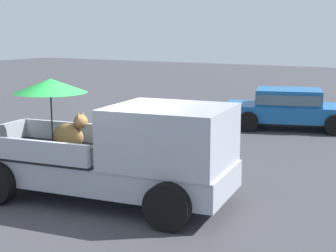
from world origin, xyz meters
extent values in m
plane|color=#38383D|center=(0.00, 0.00, 0.00)|extent=(80.00, 80.00, 0.00)
cylinder|color=black|center=(1.59, 1.22, 0.40)|extent=(0.83, 0.39, 0.80)
cylinder|color=black|center=(1.87, -0.72, 0.40)|extent=(0.83, 0.39, 0.80)
cylinder|color=black|center=(-1.87, 0.72, 0.40)|extent=(0.83, 0.39, 0.80)
cube|color=#9EA3AD|center=(0.00, 0.00, 0.57)|extent=(5.21, 2.50, 0.50)
cube|color=#9EA3AD|center=(1.39, 0.20, 1.36)|extent=(2.34, 2.14, 1.08)
cube|color=#4C606B|center=(2.38, 0.34, 1.56)|extent=(0.31, 1.71, 0.64)
cube|color=black|center=(-1.14, -0.16, 0.85)|extent=(3.03, 2.22, 0.06)
cube|color=#9EA3AD|center=(-1.27, 0.75, 1.08)|extent=(2.79, 0.50, 0.40)
cube|color=#9EA3AD|center=(-1.01, -1.08, 1.08)|extent=(2.79, 0.50, 0.40)
ellipsoid|color=olive|center=(-0.91, 0.06, 1.14)|extent=(0.72, 0.41, 0.52)
sphere|color=olive|center=(-0.61, 0.11, 1.46)|extent=(0.32, 0.32, 0.28)
cone|color=olive|center=(-0.63, 0.19, 1.60)|extent=(0.10, 0.10, 0.12)
cone|color=olive|center=(-0.60, 0.03, 1.60)|extent=(0.10, 0.10, 0.12)
cylinder|color=black|center=(-1.21, -0.07, 1.47)|extent=(0.03, 0.03, 1.18)
cone|color=#19722D|center=(-1.21, -0.07, 2.16)|extent=(1.66, 1.66, 0.28)
cylinder|color=black|center=(1.89, 10.32, 0.33)|extent=(0.70, 0.41, 0.66)
cylinder|color=black|center=(2.42, 8.64, 0.33)|extent=(0.70, 0.41, 0.66)
cylinder|color=black|center=(-0.69, 9.50, 0.33)|extent=(0.70, 0.41, 0.66)
cylinder|color=black|center=(-0.15, 7.82, 0.33)|extent=(0.70, 0.41, 0.66)
cube|color=#195999|center=(0.87, 9.07, 0.55)|extent=(4.63, 2.98, 0.52)
cube|color=#195999|center=(0.77, 9.04, 1.05)|extent=(2.49, 2.16, 0.56)
cube|color=#4C606B|center=(0.77, 9.04, 1.05)|extent=(2.45, 2.22, 0.32)
camera|label=1|loc=(5.95, -7.57, 3.21)|focal=54.82mm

